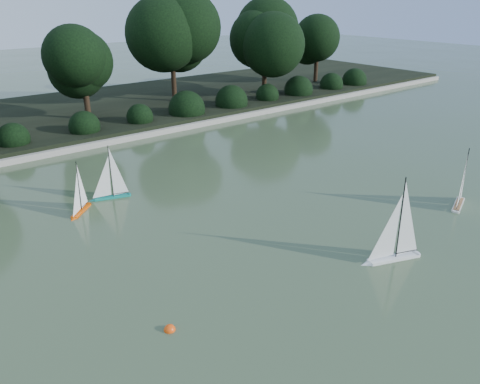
# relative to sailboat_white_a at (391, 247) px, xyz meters

# --- Properties ---
(ground) EXTENTS (80.00, 80.00, 0.00)m
(ground) POSITION_rel_sailboat_white_a_xyz_m (-1.59, 0.79, -0.26)
(ground) COLOR #3C4E2E
(ground) RESTS_ON ground
(pond_coping) EXTENTS (40.00, 0.35, 0.18)m
(pond_coping) POSITION_rel_sailboat_white_a_xyz_m (-1.59, 9.79, -0.17)
(pond_coping) COLOR gray
(pond_coping) RESTS_ON ground
(far_bank) EXTENTS (40.00, 8.00, 0.30)m
(far_bank) POSITION_rel_sailboat_white_a_xyz_m (-1.59, 13.79, -0.11)
(far_bank) COLOR black
(far_bank) RESTS_ON ground
(tree_line) EXTENTS (26.31, 3.93, 4.39)m
(tree_line) POSITION_rel_sailboat_white_a_xyz_m (-0.36, 12.22, 2.38)
(tree_line) COLOR black
(tree_line) RESTS_ON ground
(shrub_hedge) EXTENTS (29.10, 1.10, 1.10)m
(shrub_hedge) POSITION_rel_sailboat_white_a_xyz_m (-1.59, 10.69, 0.19)
(shrub_hedge) COLOR black
(shrub_hedge) RESTS_ON ground
(sailboat_white_a) EXTENTS (1.20, 0.59, 1.67)m
(sailboat_white_a) POSITION_rel_sailboat_white_a_xyz_m (0.00, 0.00, 0.00)
(sailboat_white_a) COLOR white
(sailboat_white_a) RESTS_ON ground
(sailboat_white_b) EXTENTS (1.04, 0.51, 1.45)m
(sailboat_white_b) POSITION_rel_sailboat_white_a_xyz_m (3.32, 0.45, -0.04)
(sailboat_white_b) COLOR silver
(sailboat_white_b) RESTS_ON ground
(sailboat_orange) EXTENTS (0.72, 0.71, 1.23)m
(sailboat_orange) POSITION_rel_sailboat_white_a_xyz_m (-3.59, 5.41, -0.07)
(sailboat_orange) COLOR #F95103
(sailboat_orange) RESTS_ON ground
(sailboat_teal) EXTENTS (0.98, 0.42, 1.35)m
(sailboat_teal) POSITION_rel_sailboat_white_a_xyz_m (-2.77, 5.76, -0.05)
(sailboat_teal) COLOR #107E71
(sailboat_teal) RESTS_ON ground
(race_buoy) EXTENTS (0.17, 0.17, 0.17)m
(race_buoy) POSITION_rel_sailboat_white_a_xyz_m (-4.06, 0.83, -0.26)
(race_buoy) COLOR #FF4C0D
(race_buoy) RESTS_ON ground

